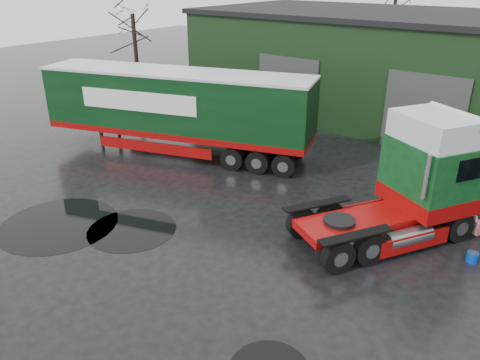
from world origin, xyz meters
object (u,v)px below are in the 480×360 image
warehouse (460,72)px  tree_left (135,40)px  hero_tractor (386,182)px  trailer_left (177,113)px  wash_bucket (472,257)px  tree_back_a (393,21)px

warehouse → tree_left: 20.64m
hero_tractor → tree_left: bearing=-169.5°
trailer_left → tree_left: tree_left is taller
wash_bucket → tree_back_a: size_ratio=0.04×
trailer_left → tree_back_a: bearing=-22.0°
wash_bucket → tree_back_a: (-12.70, 25.02, 4.58)m
tree_back_a → warehouse: bearing=-51.3°
warehouse → wash_bucket: size_ratio=89.83×
warehouse → wash_bucket: 16.02m
warehouse → hero_tractor: warehouse is taller
wash_bucket → tree_left: 25.05m
warehouse → hero_tractor: size_ratio=4.64×
trailer_left → tree_left: size_ratio=1.61×
tree_left → hero_tractor: bearing=-19.9°
tree_back_a → hero_tractor: bearing=-69.1°
wash_bucket → warehouse: bearing=107.4°
tree_left → tree_back_a: (11.00, 18.00, 0.50)m
hero_tractor → wash_bucket: bearing=39.5°
hero_tractor → tree_back_a: size_ratio=0.74×
trailer_left → wash_bucket: trailer_left is taller
hero_tractor → tree_left: size_ratio=0.82×
wash_bucket → tree_back_a: 28.43m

